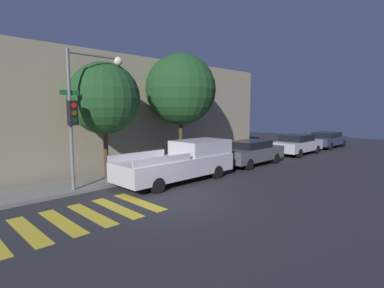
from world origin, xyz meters
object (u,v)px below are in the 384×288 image
at_px(sedan_near_corner, 251,152).
at_px(sedan_far_end, 327,139).
at_px(sedan_middle, 297,144).
at_px(tree_near_corner, 104,99).
at_px(traffic_light_pole, 84,101).
at_px(tree_midblock, 181,90).
at_px(pickup_truck, 182,161).

bearing_deg(sedan_near_corner, sedan_far_end, 0.00).
xyz_separation_m(sedan_middle, tree_near_corner, (-13.72, 2.20, 2.90)).
relative_size(traffic_light_pole, sedan_near_corner, 1.22).
bearing_deg(traffic_light_pole, tree_midblock, 9.03).
height_order(sedan_near_corner, sedan_middle, sedan_middle).
distance_m(sedan_far_end, tree_midblock, 15.24).
height_order(pickup_truck, sedan_near_corner, pickup_truck).
height_order(tree_near_corner, tree_midblock, tree_midblock).
bearing_deg(tree_near_corner, pickup_truck, -41.03).
height_order(traffic_light_pole, sedan_middle, traffic_light_pole).
xyz_separation_m(traffic_light_pole, tree_midblock, (5.86, 0.93, 0.73)).
bearing_deg(pickup_truck, tree_midblock, 48.26).
bearing_deg(sedan_far_end, pickup_truck, 180.00).
height_order(traffic_light_pole, tree_midblock, tree_midblock).
height_order(sedan_middle, tree_midblock, tree_midblock).
bearing_deg(tree_near_corner, tree_midblock, -0.00).
bearing_deg(sedan_far_end, tree_midblock, 171.46).
bearing_deg(tree_midblock, pickup_truck, -131.74).
bearing_deg(sedan_middle, sedan_far_end, 0.00).
xyz_separation_m(pickup_truck, tree_near_corner, (-2.53, 2.20, 2.78)).
xyz_separation_m(tree_near_corner, tree_midblock, (4.49, -0.00, 0.59)).
distance_m(tree_near_corner, tree_midblock, 4.53).
distance_m(pickup_truck, tree_midblock, 4.48).
relative_size(sedan_far_end, tree_near_corner, 0.89).
relative_size(pickup_truck, tree_near_corner, 1.09).
relative_size(pickup_truck, sedan_far_end, 1.22).
bearing_deg(pickup_truck, sedan_near_corner, -0.00).
height_order(sedan_near_corner, sedan_far_end, sedan_near_corner).
height_order(pickup_truck, sedan_middle, pickup_truck).
bearing_deg(sedan_far_end, traffic_light_pole, 176.46).
bearing_deg(tree_midblock, traffic_light_pole, -170.97).
distance_m(sedan_middle, tree_midblock, 10.11).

